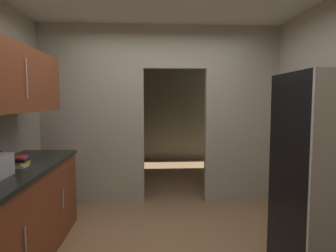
% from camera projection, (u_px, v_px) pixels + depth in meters
% --- Properties ---
extents(kitchen_partition, '(3.49, 0.12, 2.63)m').
position_uv_depth(kitchen_partition, '(158.00, 110.00, 4.38)').
color(kitchen_partition, '#ADA899').
rests_on(kitchen_partition, ground).
extents(adjoining_room_shell, '(3.49, 3.29, 2.63)m').
position_uv_depth(adjoining_room_shell, '(158.00, 111.00, 6.56)').
color(adjoining_room_shell, gray).
rests_on(adjoining_room_shell, ground).
extents(refrigerator, '(0.82, 0.73, 1.75)m').
position_uv_depth(refrigerator, '(336.00, 182.00, 2.39)').
color(refrigerator, black).
rests_on(refrigerator, ground).
extents(lower_cabinet_run, '(0.65, 2.17, 0.91)m').
position_uv_depth(lower_cabinet_run, '(12.00, 219.00, 2.67)').
color(lower_cabinet_run, brown).
rests_on(lower_cabinet_run, ground).
extents(upper_cabinet_counterside, '(0.36, 1.95, 0.60)m').
position_uv_depth(upper_cabinet_counterside, '(5.00, 78.00, 2.57)').
color(upper_cabinet_counterside, brown).
extents(book_stack, '(0.15, 0.19, 0.10)m').
position_uv_depth(book_stack, '(20.00, 162.00, 2.76)').
color(book_stack, beige).
rests_on(book_stack, lower_cabinet_run).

